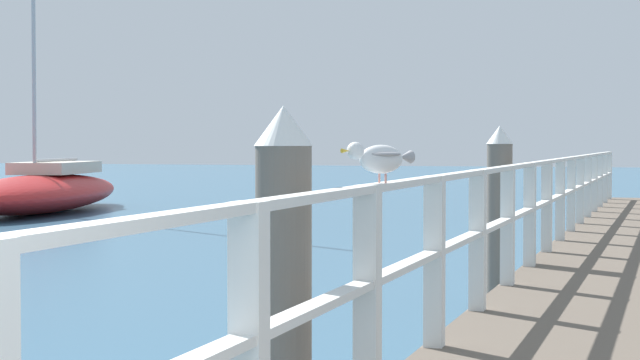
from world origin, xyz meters
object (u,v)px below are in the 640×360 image
at_px(seagull_foreground, 380,157).
at_px(dock_piling_far, 499,213).
at_px(boat_2, 42,191).
at_px(dock_piling_near, 284,299).

bearing_deg(seagull_foreground, dock_piling_far, -52.60).
relative_size(seagull_foreground, boat_2, 0.04).
bearing_deg(dock_piling_far, boat_2, 137.15).
bearing_deg(dock_piling_near, dock_piling_far, 90.00).
xyz_separation_m(dock_piling_far, boat_2, (-13.26, 12.30, -0.44)).
distance_m(dock_piling_near, boat_2, 23.53).
relative_size(dock_piling_near, boat_2, 0.18).
bearing_deg(dock_piling_near, boat_2, 124.31).
xyz_separation_m(dock_piling_near, dock_piling_far, (0.00, 7.13, 0.00)).
relative_size(dock_piling_far, seagull_foreground, 4.62).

